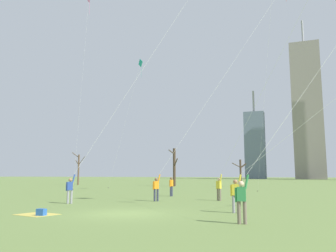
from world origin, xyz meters
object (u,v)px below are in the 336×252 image
Objects in this scene: distant_kite_low_near_trees_pink at (88,11)px; bare_tree_leftmost at (241,172)px; kite_flyer_foreground_right_orange at (302,107)px; kite_flyer_midfield_left_white at (284,153)px; bare_tree_rightmost at (78,168)px; kite_flyer_midfield_right_red at (174,160)px; kite_flyer_midfield_center_yellow at (243,137)px; bare_tree_far_right_edge at (174,166)px; distant_kite_drifting_right_teal at (138,74)px; picnic_spot at (39,213)px; bystander_far_off_by_trees at (171,186)px; kite_flyer_foreground_left_green at (94,151)px.

bare_tree_leftmost is (15.48, 18.93, -19.65)m from distant_kite_low_near_trees_pink.
kite_flyer_foreground_right_orange is 39.93m from bare_tree_leftmost.
bare_tree_leftmost is (-8.02, 39.05, -2.30)m from kite_flyer_foreground_right_orange.
kite_flyer_midfield_left_white is 49.82m from bare_tree_rightmost.
kite_flyer_midfield_center_yellow is at bearing 2.58° from kite_flyer_midfield_right_red.
bare_tree_far_right_edge reaches higher than bare_tree_rightmost.
distant_kite_drifting_right_teal is at bearing -131.12° from bare_tree_leftmost.
bare_tree_rightmost reaches higher than picnic_spot.
kite_flyer_midfield_right_red is 30.05m from bare_tree_leftmost.
distant_kite_low_near_trees_pink is 31.37m from bare_tree_leftmost.
picnic_spot is at bearing -127.79° from kite_flyer_midfield_center_yellow.
bystander_far_off_by_trees is (-1.92, 4.92, -1.99)m from kite_flyer_midfield_right_red.
kite_flyer_midfield_left_white is at bearing -78.75° from bare_tree_leftmost.
bystander_far_off_by_trees is at bearing 131.04° from kite_flyer_midfield_left_white.
kite_flyer_foreground_left_green is 0.95× the size of kite_flyer_midfield_center_yellow.
bare_tree_rightmost is at bearing 138.67° from kite_flyer_midfield_center_yellow.
bare_tree_far_right_edge is at bearing -169.19° from bare_tree_leftmost.
kite_flyer_foreground_left_green is at bearing -54.30° from bare_tree_rightmost.
kite_flyer_midfield_right_red is 10.95m from picnic_spot.
distant_kite_low_near_trees_pink reaches higher than bare_tree_far_right_edge.
bare_tree_leftmost is at bearing 89.15° from kite_flyer_midfield_right_red.
distant_kite_drifting_right_teal is at bearing 107.50° from kite_flyer_foreground_left_green.
kite_flyer_foreground_left_green is at bearing 168.70° from kite_flyer_midfield_left_white.
picnic_spot is at bearing -107.06° from kite_flyer_midfield_right_red.
distant_kite_drifting_right_teal is at bearing 126.58° from kite_flyer_foreground_right_orange.
kite_flyer_foreground_left_green reaches higher than kite_flyer_midfield_left_white.
kite_flyer_midfield_center_yellow reaches higher than bare_tree_leftmost.
distant_kite_drifting_right_teal is 2.88× the size of bare_tree_far_right_edge.
bare_tree_leftmost is (4.80, 33.68, -1.21)m from kite_flyer_foreground_left_green.
distant_kite_drifting_right_teal is (-6.53, 20.70, 11.74)m from kite_flyer_foreground_left_green.
bare_tree_rightmost is (-36.27, 38.00, -1.59)m from kite_flyer_foreground_right_orange.
kite_flyer_foreground_right_orange is 4.19× the size of bare_tree_leftmost.
kite_flyer_midfield_right_red is 3.02× the size of bare_tree_far_right_edge.
kite_flyer_foreground_right_orange is 1.00× the size of distant_kite_drifting_right_teal.
kite_flyer_midfield_right_red reaches higher than kite_flyer_midfield_left_white.
kite_flyer_midfield_right_red is 4.38× the size of bare_tree_leftmost.
kite_flyer_midfield_center_yellow is (-3.55, 9.23, -0.13)m from kite_flyer_foreground_right_orange.
picnic_spot is at bearing -95.05° from bare_tree_leftmost.
kite_flyer_midfield_right_red is 0.74× the size of distant_kite_low_near_trees_pink.
distant_kite_low_near_trees_pink is 5.93× the size of bare_tree_leftmost.
kite_flyer_foreground_right_orange is 34.17m from distant_kite_drifting_right_teal.
picnic_spot is at bearing -159.14° from kite_flyer_midfield_left_white.
kite_flyer_midfield_right_red is 1.05× the size of distant_kite_drifting_right_teal.
kite_flyer_foreground_left_green is at bearing -54.09° from distant_kite_low_near_trees_pink.
bare_tree_far_right_edge reaches higher than bare_tree_leftmost.
bare_tree_rightmost is (-16.92, 11.93, -12.24)m from distant_kite_drifting_right_teal.
kite_flyer_foreground_left_green is 8.05× the size of picnic_spot.
bystander_far_off_by_trees is at bearing 85.48° from picnic_spot.
bare_tree_far_right_edge is at bearing 115.88° from kite_flyer_foreground_right_orange.
kite_flyer_midfield_right_red is 3.10× the size of bare_tree_rightmost.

